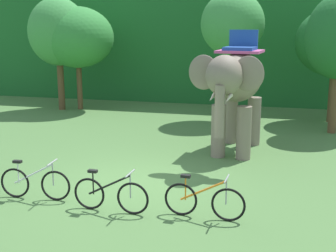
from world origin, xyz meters
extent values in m
plane|color=#4C753D|center=(0.00, 0.00, 0.00)|extent=(80.00, 80.00, 0.00)
cube|color=#1E6028|center=(0.00, 14.97, 3.02)|extent=(36.00, 6.00, 6.04)
cylinder|color=brown|center=(-6.58, 8.91, 1.12)|extent=(0.30, 0.30, 2.23)
ellipsoid|color=#3D8E42|center=(-6.58, 8.91, 3.63)|extent=(2.73, 2.73, 3.10)
cylinder|color=brown|center=(-5.79, 9.24, 1.05)|extent=(0.25, 0.25, 2.10)
ellipsoid|color=#338438|center=(-5.79, 9.24, 3.37)|extent=(3.36, 3.36, 2.81)
cylinder|color=brown|center=(1.44, 8.42, 1.41)|extent=(0.29, 0.29, 2.81)
ellipsoid|color=#3D8E42|center=(1.44, 8.42, 3.98)|extent=(2.57, 2.57, 2.59)
cylinder|color=brown|center=(5.39, 7.02, 1.08)|extent=(0.30, 0.30, 2.16)
cylinder|color=brown|center=(5.49, 9.05, 1.01)|extent=(0.21, 0.21, 2.02)
ellipsoid|color=#1E6028|center=(5.49, 9.05, 3.27)|extent=(3.13, 3.13, 2.78)
ellipsoid|color=gray|center=(2.19, 3.74, 2.35)|extent=(1.69, 3.03, 1.50)
cylinder|color=gray|center=(2.48, 2.80, 0.80)|extent=(0.44, 0.44, 1.60)
cylinder|color=gray|center=(1.71, 2.88, 0.80)|extent=(0.44, 0.44, 1.60)
cylinder|color=gray|center=(2.66, 4.59, 0.80)|extent=(0.44, 0.44, 1.60)
cylinder|color=gray|center=(1.90, 4.67, 0.80)|extent=(0.44, 0.44, 1.60)
ellipsoid|color=gray|center=(1.99, 1.75, 2.60)|extent=(1.11, 1.20, 1.10)
ellipsoid|color=gray|center=(2.62, 1.83, 2.65)|extent=(0.85, 0.24, 0.96)
ellipsoid|color=gray|center=(1.38, 1.96, 2.65)|extent=(0.85, 0.24, 0.96)
cylinder|color=gray|center=(1.94, 1.30, 1.70)|extent=(0.26, 0.26, 1.40)
cone|color=beige|center=(2.16, 1.33, 2.05)|extent=(0.18, 0.57, 0.21)
cone|color=beige|center=(1.73, 1.37, 2.05)|extent=(0.18, 0.57, 0.21)
cube|color=#BF4C8C|center=(2.20, 3.84, 3.13)|extent=(1.45, 1.43, 0.08)
cube|color=#1E4799|center=(2.20, 3.84, 3.22)|extent=(1.01, 1.19, 0.10)
cube|color=#1E4799|center=(2.25, 4.33, 3.50)|extent=(0.91, 0.19, 0.56)
cylinder|color=gray|center=(2.33, 5.15, 1.90)|extent=(0.08, 0.08, 0.90)
torus|color=black|center=(-2.37, -1.61, 0.36)|extent=(0.71, 0.09, 0.71)
torus|color=black|center=(-1.37, -1.55, 0.36)|extent=(0.71, 0.09, 0.71)
cylinder|color=silver|center=(-1.90, -1.58, 0.60)|extent=(0.97, 0.11, 0.54)
cylinder|color=silver|center=(-2.27, -1.61, 0.61)|extent=(0.03, 0.03, 0.52)
cube|color=black|center=(-2.27, -1.61, 0.88)|extent=(0.21, 0.11, 0.06)
cylinder|color=#9E9EA3|center=(-1.42, -1.55, 0.64)|extent=(0.03, 0.03, 0.55)
cylinder|color=#9E9EA3|center=(-1.42, -1.55, 0.91)|extent=(0.06, 0.52, 0.03)
torus|color=black|center=(-0.43, -1.82, 0.36)|extent=(0.71, 0.07, 0.71)
torus|color=black|center=(0.57, -1.86, 0.36)|extent=(0.71, 0.07, 0.71)
cylinder|color=black|center=(0.05, -1.84, 0.60)|extent=(0.97, 0.08, 0.54)
cylinder|color=black|center=(-0.33, -1.83, 0.61)|extent=(0.03, 0.03, 0.52)
cube|color=black|center=(-0.33, -1.83, 0.88)|extent=(0.20, 0.11, 0.06)
cylinder|color=#9E9EA3|center=(0.52, -1.85, 0.64)|extent=(0.03, 0.03, 0.55)
cylinder|color=#9E9EA3|center=(0.52, -1.85, 0.91)|extent=(0.05, 0.52, 0.03)
torus|color=black|center=(1.57, -1.65, 0.36)|extent=(0.71, 0.09, 0.71)
torus|color=black|center=(2.56, -1.71, 0.36)|extent=(0.71, 0.09, 0.71)
cylinder|color=orange|center=(2.04, -1.68, 0.60)|extent=(0.97, 0.10, 0.54)
cylinder|color=orange|center=(1.66, -1.66, 0.61)|extent=(0.03, 0.03, 0.52)
cube|color=black|center=(1.66, -1.66, 0.88)|extent=(0.21, 0.11, 0.06)
cylinder|color=#9E9EA3|center=(2.51, -1.70, 0.64)|extent=(0.03, 0.03, 0.55)
cylinder|color=#9E9EA3|center=(2.51, -1.70, 0.91)|extent=(0.06, 0.52, 0.03)
camera|label=1|loc=(3.47, -10.28, 3.91)|focal=48.05mm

